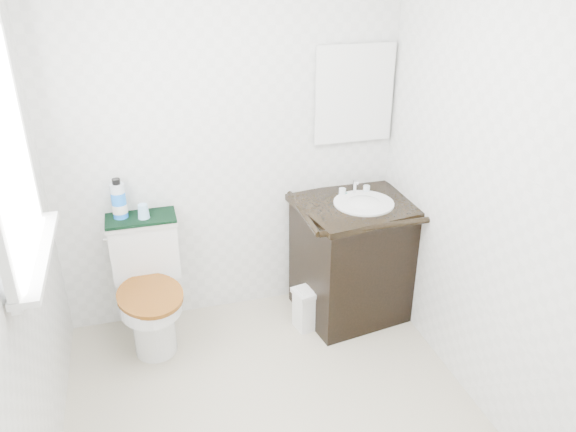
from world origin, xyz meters
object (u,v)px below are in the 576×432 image
toilet (150,291)px  cup (143,211)px  mouthwash_bottle (119,200)px  vanity (355,255)px  trash_bin (309,307)px

toilet → cup: 0.52m
mouthwash_bottle → cup: 0.16m
toilet → vanity: size_ratio=0.86×
vanity → cup: vanity is taller
mouthwash_bottle → trash_bin: bearing=-15.9°
cup → trash_bin: bearing=-15.3°
mouthwash_bottle → cup: mouthwash_bottle is taller
trash_bin → mouthwash_bottle: (-1.11, 0.32, 0.78)m
toilet → trash_bin: bearing=-9.6°
vanity → trash_bin: vanity is taller
toilet → vanity: bearing=-2.8°
mouthwash_bottle → cup: (0.13, -0.05, -0.07)m
vanity → trash_bin: size_ratio=3.19×
vanity → mouthwash_bottle: size_ratio=3.68×
toilet → mouthwash_bottle: size_ratio=3.17×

